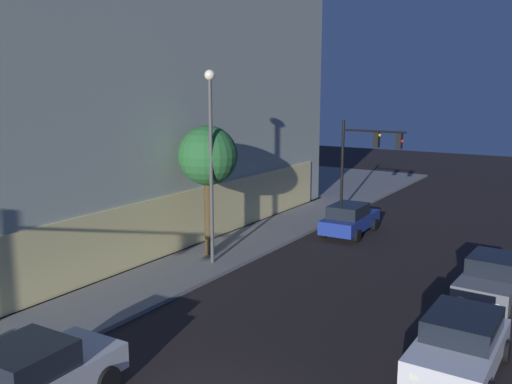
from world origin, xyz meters
TOP-DOWN VIEW (x-y plane):
  - modern_building at (10.62, 21.03)m, footprint 29.69×23.50m
  - traffic_light_far_corner at (22.38, 5.02)m, footprint 0.48×4.07m
  - street_lamp_sidewalk at (9.63, 7.06)m, footprint 0.44×0.44m
  - sidewalk_tree at (10.53, 7.92)m, footprint 2.67×2.67m
  - car_silver at (-1.38, 4.10)m, footprint 4.17×2.36m
  - car_white at (5.92, -4.10)m, footprint 4.24×2.24m
  - car_grey at (11.60, -4.01)m, footprint 4.09×2.22m
  - car_blue at (17.73, 4.04)m, footprint 4.45×2.12m

SIDE VIEW (x-z plane):
  - car_white at x=5.92m, z-range 0.03..1.60m
  - car_blue at x=17.73m, z-range 0.02..1.68m
  - car_silver at x=-1.38m, z-range 0.01..1.72m
  - car_grey at x=11.60m, z-range 0.01..1.72m
  - traffic_light_far_corner at x=22.38m, z-range 1.22..6.85m
  - sidewalk_tree at x=10.53m, z-range 1.68..7.58m
  - street_lamp_sidewalk at x=9.63m, z-range 1.18..9.43m
  - modern_building at x=10.62m, z-range -0.07..16.66m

